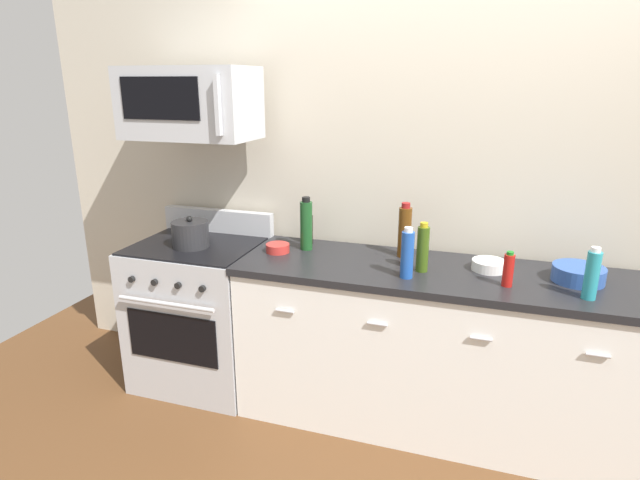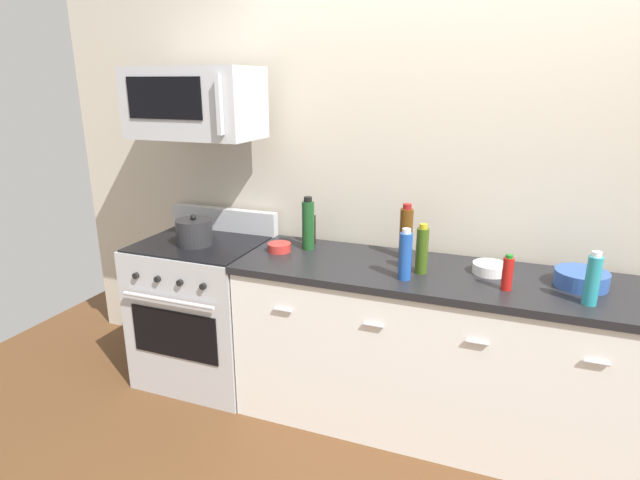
# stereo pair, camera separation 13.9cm
# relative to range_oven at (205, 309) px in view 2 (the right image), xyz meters

# --- Properties ---
(ground_plane) EXTENTS (6.27, 6.27, 0.00)m
(ground_plane) POSITION_rel_range_oven_xyz_m (1.44, -0.00, -0.47)
(ground_plane) COLOR brown
(back_wall) EXTENTS (5.23, 0.10, 2.70)m
(back_wall) POSITION_rel_range_oven_xyz_m (1.44, 0.41, 0.88)
(back_wall) COLOR beige
(back_wall) RESTS_ON ground_plane
(counter_unit) EXTENTS (2.14, 0.66, 0.92)m
(counter_unit) POSITION_rel_range_oven_xyz_m (1.44, -0.00, -0.01)
(counter_unit) COLOR white
(counter_unit) RESTS_ON ground_plane
(range_oven) EXTENTS (0.76, 0.69, 1.07)m
(range_oven) POSITION_rel_range_oven_xyz_m (0.00, 0.00, 0.00)
(range_oven) COLOR #B7BABF
(range_oven) RESTS_ON ground_plane
(microwave) EXTENTS (0.74, 0.44, 0.40)m
(microwave) POSITION_rel_range_oven_xyz_m (0.00, 0.04, 1.28)
(microwave) COLOR #B7BABF
(bottle_wine_green) EXTENTS (0.07, 0.07, 0.31)m
(bottle_wine_green) POSITION_rel_range_oven_xyz_m (0.67, 0.12, 0.60)
(bottle_wine_green) COLOR #19471E
(bottle_wine_green) RESTS_ON countertop_slab
(bottle_wine_amber) EXTENTS (0.07, 0.07, 0.31)m
(bottle_wine_amber) POSITION_rel_range_oven_xyz_m (1.24, 0.17, 0.60)
(bottle_wine_amber) COLOR #59330F
(bottle_wine_amber) RESTS_ON countertop_slab
(bottle_soy_sauce_dark) EXTENTS (0.05, 0.05, 0.19)m
(bottle_soy_sauce_dark) POSITION_rel_range_oven_xyz_m (0.65, 0.23, 0.54)
(bottle_soy_sauce_dark) COLOR black
(bottle_soy_sauce_dark) RESTS_ON countertop_slab
(bottle_hot_sauce_red) EXTENTS (0.05, 0.05, 0.18)m
(bottle_hot_sauce_red) POSITION_rel_range_oven_xyz_m (1.78, -0.12, 0.53)
(bottle_hot_sauce_red) COLOR #B21914
(bottle_hot_sauce_red) RESTS_ON countertop_slab
(bottle_olive_oil) EXTENTS (0.06, 0.06, 0.26)m
(bottle_olive_oil) POSITION_rel_range_oven_xyz_m (1.36, -0.04, 0.58)
(bottle_olive_oil) COLOR #385114
(bottle_olive_oil) RESTS_ON countertop_slab
(bottle_dish_soap) EXTENTS (0.06, 0.06, 0.25)m
(bottle_dish_soap) POSITION_rel_range_oven_xyz_m (2.14, -0.17, 0.57)
(bottle_dish_soap) COLOR teal
(bottle_dish_soap) RESTS_ON countertop_slab
(bottle_soda_blue) EXTENTS (0.06, 0.06, 0.26)m
(bottle_soda_blue) POSITION_rel_range_oven_xyz_m (1.30, -0.16, 0.58)
(bottle_soda_blue) COLOR #1E4CA5
(bottle_soda_blue) RESTS_ON countertop_slab
(bowl_blue_mixing) EXTENTS (0.25, 0.25, 0.08)m
(bowl_blue_mixing) POSITION_rel_range_oven_xyz_m (2.12, 0.05, 0.49)
(bowl_blue_mixing) COLOR #2D519E
(bowl_blue_mixing) RESTS_ON countertop_slab
(bowl_white_ceramic) EXTENTS (0.18, 0.18, 0.05)m
(bowl_white_ceramic) POSITION_rel_range_oven_xyz_m (1.70, 0.08, 0.48)
(bowl_white_ceramic) COLOR white
(bowl_white_ceramic) RESTS_ON countertop_slab
(bowl_red_small) EXTENTS (0.14, 0.14, 0.05)m
(bowl_red_small) POSITION_rel_range_oven_xyz_m (0.53, 0.02, 0.48)
(bowl_red_small) COLOR #B72D28
(bowl_red_small) RESTS_ON countertop_slab
(stockpot) EXTENTS (0.22, 0.22, 0.19)m
(stockpot) POSITION_rel_range_oven_xyz_m (0.00, -0.05, 0.53)
(stockpot) COLOR #262628
(stockpot) RESTS_ON range_oven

